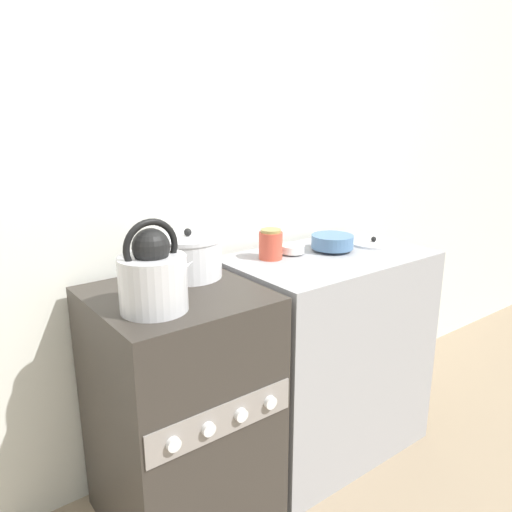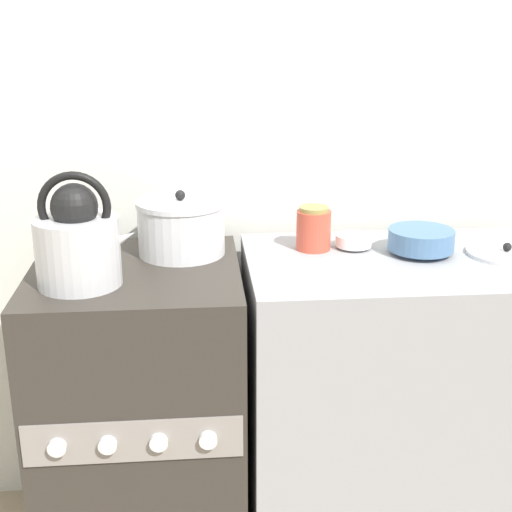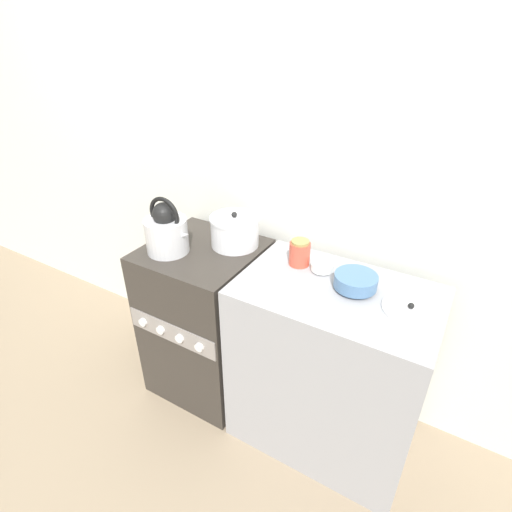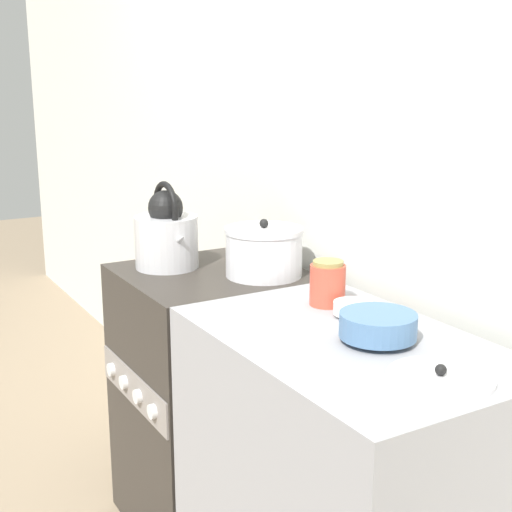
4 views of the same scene
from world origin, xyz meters
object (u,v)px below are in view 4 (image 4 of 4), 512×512
Objects in this scene: kettle at (167,235)px; storage_jar at (328,283)px; enamel_bowl at (378,326)px; small_ceramic_bowl at (353,308)px; cooking_pot at (264,252)px; loose_pot_lid at (440,378)px; stove at (213,400)px.

kettle is 0.64m from storage_jar.
storage_jar is (-0.28, 0.06, 0.02)m from enamel_bowl.
cooking_pot is at bearing 177.25° from small_ceramic_bowl.
cooking_pot is 0.48m from small_ceramic_bowl.
small_ceramic_bowl is 0.47× the size of loose_pot_lid.
small_ceramic_bowl is at bearing -1.03° from storage_jar.
cooking_pot is (0.24, 0.22, -0.03)m from kettle.
loose_pot_lid reaches higher than stove.
storage_jar is at bearing -3.29° from cooking_pot.
cooking_pot is at bearing 41.90° from kettle.
small_ceramic_bowl reaches higher than stove.
stove is 7.35× the size of storage_jar.
cooking_pot is at bearing 44.61° from stove.
kettle is 1.31× the size of loose_pot_lid.
cooking_pot reaches higher than storage_jar.
storage_jar is (0.49, 0.10, 0.51)m from stove.
kettle is at bearing -164.79° from small_ceramic_bowl.
small_ceramic_bowl is 0.12m from storage_jar.
kettle reaches higher than storage_jar.
stove is 0.71m from storage_jar.
enamel_bowl is at bearing -12.82° from storage_jar.
enamel_bowl is 0.18m from small_ceramic_bowl.
enamel_bowl is at bearing -7.53° from cooking_pot.
stove is 3.16× the size of kettle.
loose_pot_lid is at bearing -10.50° from storage_jar.
cooking_pot is at bearing 172.47° from enamel_bowl.
small_ceramic_bowl is at bearing -2.75° from cooking_pot.
enamel_bowl is at bearing -20.14° from small_ceramic_bowl.
cooking_pot reaches higher than enamel_bowl.
cooking_pot reaches higher than small_ceramic_bowl.
loose_pot_lid is (0.88, -0.12, -0.06)m from cooking_pot.
cooking_pot is 1.38× the size of enamel_bowl.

